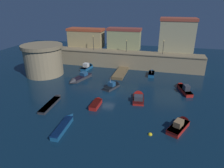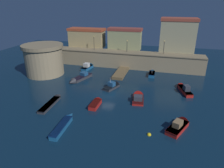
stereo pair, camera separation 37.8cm
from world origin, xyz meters
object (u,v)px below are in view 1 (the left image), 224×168
moored_boat_5 (181,124)px  moored_boat_2 (138,97)px  quay_lamp_2 (163,45)px  moored_boat_3 (152,73)px  fortress_tower (43,60)px  quay_lamp_1 (126,44)px  moored_boat_9 (114,85)px  mooring_buoy_0 (150,135)px  moored_boat_1 (184,88)px  moored_boat_7 (53,102)px  moored_boat_8 (79,78)px  moored_boat_6 (88,67)px  quay_lamp_0 (93,41)px  moored_boat_4 (65,124)px  moored_boat_0 (97,103)px

moored_boat_5 → moored_boat_2: bearing=68.5°
quay_lamp_2 → moored_boat_3: quay_lamp_2 is taller
moored_boat_2 → fortress_tower: bearing=65.2°
quay_lamp_1 → moored_boat_9: (0.22, -14.40, -5.92)m
moored_boat_3 → mooring_buoy_0: (1.69, -24.10, -0.42)m
quay_lamp_2 → moored_boat_1: (4.81, -12.38, -6.04)m
quay_lamp_1 → moored_boat_3: quay_lamp_1 is taller
moored_boat_7 → mooring_buoy_0: size_ratio=12.58×
moored_boat_8 → mooring_buoy_0: 23.73m
moored_boat_5 → fortress_tower: bearing=89.4°
moored_boat_6 → moored_boat_8: moored_boat_6 is taller
quay_lamp_0 → moored_boat_4: size_ratio=0.58×
moored_boat_6 → moored_boat_2: bearing=-126.2°
quay_lamp_0 → moored_boat_7: 24.83m
quay_lamp_2 → moored_boat_2: 19.67m
quay_lamp_0 → moored_boat_8: quay_lamp_0 is taller
moored_boat_0 → moored_boat_8: size_ratio=0.59×
moored_boat_1 → moored_boat_7: moored_boat_1 is taller
quay_lamp_2 → moored_boat_9: quay_lamp_2 is taller
quay_lamp_2 → moored_boat_3: 7.96m
quay_lamp_0 → moored_boat_7: (0.83, -23.95, -6.51)m
moored_boat_3 → moored_boat_4: size_ratio=0.65×
fortress_tower → moored_boat_6: 11.41m
quay_lamp_2 → mooring_buoy_0: size_ratio=5.94×
fortress_tower → moored_boat_4: fortress_tower is taller
moored_boat_4 → moored_boat_6: moored_boat_6 is taller
moored_boat_6 → moored_boat_0: bearing=-147.9°
moored_boat_0 → moored_boat_3: 19.70m
quay_lamp_2 → mooring_buoy_0: bearing=-90.9°
moored_boat_5 → moored_boat_7: 21.46m
moored_boat_1 → moored_boat_3: (-6.93, 7.74, -0.07)m
quay_lamp_0 → moored_boat_9: bearing=-56.8°
moored_boat_9 → moored_boat_5: bearing=-110.6°
quay_lamp_0 → moored_boat_5: bearing=-49.3°
moored_boat_4 → moored_boat_6: (-6.56, 26.01, 0.16)m
moored_boat_1 → moored_boat_2: moored_boat_1 is taller
fortress_tower → moored_boat_2: (24.07, -7.55, -3.36)m
moored_boat_2 → moored_boat_9: bearing=48.1°
quay_lamp_2 → moored_boat_5: quay_lamp_2 is taller
moored_boat_2 → moored_boat_8: moored_boat_8 is taller
quay_lamp_1 → moored_boat_8: quay_lamp_1 is taller
moored_boat_6 → moored_boat_9: moored_boat_9 is taller
moored_boat_4 → moored_boat_6: bearing=11.1°
quay_lamp_2 → moored_boat_6: quay_lamp_2 is taller
fortress_tower → moored_boat_5: bearing=-25.8°
moored_boat_1 → moored_boat_7: 25.39m
moored_boat_0 → moored_boat_6: size_ratio=0.77×
moored_boat_5 → mooring_buoy_0: bearing=150.9°
quay_lamp_0 → quay_lamp_1: 9.21m
mooring_buoy_0 → moored_boat_5: bearing=35.7°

